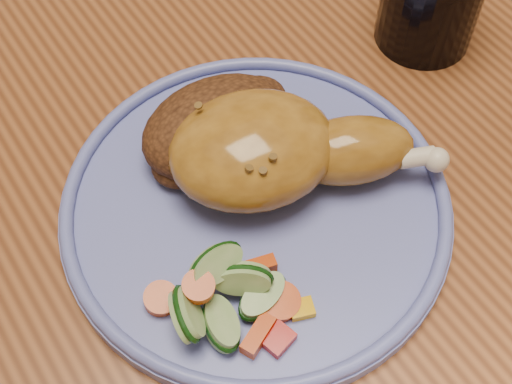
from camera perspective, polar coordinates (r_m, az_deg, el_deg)
dining_table at (r=0.63m, az=-2.46°, el=1.40°), size 0.90×1.40×0.75m
plate at (r=0.51m, az=0.00°, el=-1.30°), size 0.28×0.28×0.01m
plate_rim at (r=0.50m, az=0.00°, el=-0.63°), size 0.28×0.28×0.01m
chicken_leg at (r=0.49m, az=1.68°, el=3.39°), size 0.19×0.15×0.06m
rice_pilaf at (r=0.52m, az=-3.06°, el=5.30°), size 0.12×0.08×0.05m
vegetable_pile at (r=0.45m, az=-2.19°, el=-8.40°), size 0.09×0.09×0.05m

